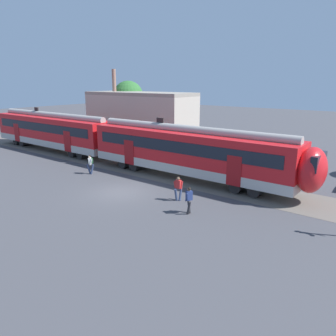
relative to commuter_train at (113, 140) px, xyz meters
name	(u,v)px	position (x,y,z in m)	size (l,w,h in m)	color
ground_plane	(121,192)	(6.83, -5.77, -2.25)	(160.00, 160.00, 0.00)	#424247
track_bed	(97,159)	(-2.48, 0.00, -2.25)	(80.00, 4.40, 0.01)	#605951
commuter_train	(113,140)	(0.00, 0.00, 0.00)	(38.05, 3.07, 4.73)	#B7B2AD
pedestrian_white	(90,163)	(1.37, -3.97, -1.26)	(0.67, 0.52, 1.67)	navy
pedestrian_red	(178,187)	(11.08, -4.66, -1.29)	(0.54, 0.67, 1.67)	navy
pedestrian_navy	(189,198)	(12.88, -6.07, -1.29)	(0.56, 0.65, 1.67)	#28282D
background_building	(140,118)	(-4.82, 9.07, 0.95)	(14.45, 5.00, 9.20)	#B2A899
street_tree_left	(128,96)	(-9.19, 11.64, 3.44)	(4.11, 4.11, 7.77)	brown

